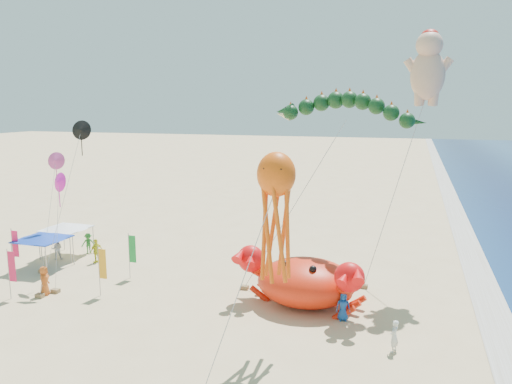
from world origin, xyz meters
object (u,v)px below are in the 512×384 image
(dragon_kite, at_px, (344,113))
(canopy_white, at_px, (66,226))
(crab_inflatable, at_px, (306,281))
(octopus_kite, at_px, (276,207))
(canopy_blue, at_px, (42,236))
(cherub_kite, at_px, (428,66))

(dragon_kite, distance_m, canopy_white, 23.13)
(crab_inflatable, bearing_deg, octopus_kite, -92.58)
(octopus_kite, distance_m, canopy_blue, 20.99)
(octopus_kite, bearing_deg, crab_inflatable, 87.42)
(dragon_kite, distance_m, octopus_kite, 11.28)
(octopus_kite, bearing_deg, canopy_blue, 160.77)
(octopus_kite, relative_size, canopy_blue, 2.81)
(cherub_kite, bearing_deg, canopy_blue, -167.65)
(crab_inflatable, bearing_deg, cherub_kite, 46.06)
(cherub_kite, height_order, canopy_white, cherub_kite)
(octopus_kite, bearing_deg, cherub_kite, 62.10)
(dragon_kite, relative_size, octopus_kite, 1.27)
(octopus_kite, bearing_deg, dragon_kite, 80.92)
(dragon_kite, xyz_separation_m, octopus_kite, (-1.65, -10.35, -4.16))
(cherub_kite, height_order, canopy_blue, cherub_kite)
(octopus_kite, distance_m, canopy_white, 22.53)
(crab_inflatable, height_order, canopy_white, crab_inflatable)
(canopy_white, bearing_deg, cherub_kite, 5.59)
(canopy_white, bearing_deg, canopy_blue, -82.67)
(dragon_kite, bearing_deg, canopy_blue, -170.23)
(crab_inflatable, relative_size, canopy_blue, 2.30)
(crab_inflatable, distance_m, canopy_white, 20.39)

